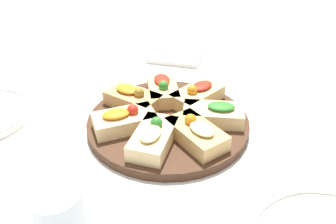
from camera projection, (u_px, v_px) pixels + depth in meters
name	position (u px, v px, depth m)	size (l,w,h in m)	color
ground_plane	(168.00, 126.00, 0.63)	(3.00, 3.00, 0.00)	silver
serving_board	(168.00, 122.00, 0.62)	(0.30, 0.30, 0.02)	#422819
focaccia_slice_0	(197.00, 95.00, 0.66)	(0.09, 0.12, 0.04)	#DBB775
focaccia_slice_1	(163.00, 89.00, 0.68)	(0.11, 0.12, 0.04)	#DBB775
focaccia_slice_2	(133.00, 98.00, 0.65)	(0.12, 0.07, 0.04)	tan
focaccia_slice_3	(124.00, 120.00, 0.58)	(0.12, 0.12, 0.04)	#E5C689
focaccia_slice_4	(153.00, 137.00, 0.54)	(0.07, 0.12, 0.04)	#E5C689
focaccia_slice_5	(196.00, 133.00, 0.55)	(0.12, 0.10, 0.04)	tan
focaccia_slice_6	(214.00, 114.00, 0.60)	(0.12, 0.09, 0.04)	#E5C689
water_glass	(60.00, 215.00, 0.40)	(0.07, 0.07, 0.08)	silver
napkin_stack	(176.00, 56.00, 0.89)	(0.14, 0.12, 0.01)	white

